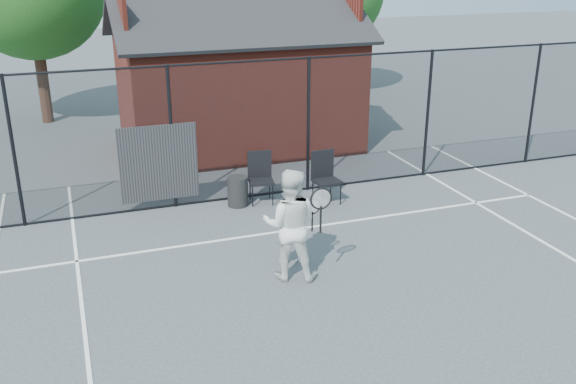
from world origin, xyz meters
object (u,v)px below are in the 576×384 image
object	(u,v)px
player_back	(290,224)
chair_right	(327,179)
chair_left	(261,179)
player_front	(293,224)
waste_bin	(238,191)
clubhouse	(237,88)

from	to	relation	value
player_back	chair_right	size ratio (longest dim) A/B	1.71
chair_left	player_front	bearing A→B (deg)	-87.46
player_back	waste_bin	xyz separation A→B (m)	(0.04, 3.36, -0.62)
clubhouse	player_front	size ratio (longest dim) A/B	4.44
clubhouse	chair_left	bearing A→B (deg)	-99.37
player_front	chair_right	xyz separation A→B (m)	(1.66, 2.40, -0.19)
waste_bin	player_back	bearing A→B (deg)	-90.62
player_front	player_back	xyz separation A→B (m)	(-0.21, -0.46, 0.21)
clubhouse	chair_right	size ratio (longest dim) A/B	5.92
player_front	waste_bin	bearing A→B (deg)	93.41
waste_bin	chair_left	bearing A→B (deg)	0.00
clubhouse	player_front	distance (m)	7.43
clubhouse	chair_left	size ratio (longest dim) A/B	6.06
player_back	chair_left	xyz separation A→B (m)	(0.56, 3.36, -0.41)
chair_right	waste_bin	world-z (taller)	chair_right
chair_left	chair_right	distance (m)	1.40
clubhouse	player_back	size ratio (longest dim) A/B	3.45
chair_right	waste_bin	distance (m)	1.91
clubhouse	player_back	distance (m)	7.89
waste_bin	chair_right	bearing A→B (deg)	-15.27
player_back	chair_left	distance (m)	3.43
player_front	chair_left	world-z (taller)	player_front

